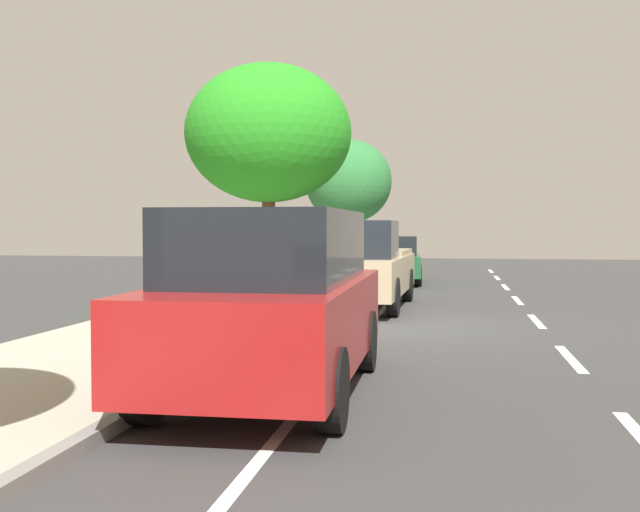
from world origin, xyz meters
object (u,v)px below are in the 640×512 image
(bicycle_at_curb, at_px, (308,308))
(cyclist_with_backpack, at_px, (301,271))
(parked_sedan_green_nearest, at_px, (392,260))
(street_tree_mid_block, at_px, (268,134))
(pedestrian_on_phone, at_px, (241,259))
(parked_suv_red_mid, at_px, (272,300))
(street_tree_near_cyclist, at_px, (348,182))
(fire_hydrant, at_px, (311,278))
(parked_pickup_tan_second, at_px, (360,268))

(bicycle_at_curb, relative_size, cyclist_with_backpack, 0.79)
(parked_sedan_green_nearest, xyz_separation_m, bicycle_at_curb, (0.60, 11.56, -0.37))
(bicycle_at_curb, xyz_separation_m, cyclist_with_backpack, (0.21, -0.47, 0.63))
(street_tree_mid_block, distance_m, pedestrian_on_phone, 3.03)
(street_tree_mid_block, height_order, pedestrian_on_phone, street_tree_mid_block)
(parked_suv_red_mid, xyz_separation_m, street_tree_near_cyclist, (1.97, -20.91, 2.51))
(parked_suv_red_mid, height_order, fire_hydrant, parked_suv_red_mid)
(parked_sedan_green_nearest, xyz_separation_m, parked_pickup_tan_second, (0.12, 7.75, 0.15))
(bicycle_at_curb, bearing_deg, street_tree_mid_block, -64.39)
(parked_pickup_tan_second, bearing_deg, cyclist_with_backpack, 78.31)
(fire_hydrant, bearing_deg, street_tree_near_cyclist, -87.26)
(parked_suv_red_mid, relative_size, street_tree_near_cyclist, 0.94)
(cyclist_with_backpack, bearing_deg, parked_sedan_green_nearest, -94.17)
(cyclist_with_backpack, xyz_separation_m, fire_hydrant, (0.68, -4.66, -0.46))
(parked_suv_red_mid, height_order, street_tree_mid_block, street_tree_mid_block)
(parked_suv_red_mid, distance_m, pedestrian_on_phone, 9.33)
(parked_pickup_tan_second, relative_size, cyclist_with_backpack, 3.19)
(cyclist_with_backpack, relative_size, fire_hydrant, 2.00)
(street_tree_near_cyclist, distance_m, street_tree_mid_block, 12.96)
(parked_pickup_tan_second, xyz_separation_m, bicycle_at_curb, (0.48, 3.82, -0.51))
(cyclist_with_backpack, distance_m, street_tree_near_cyclist, 15.68)
(parked_pickup_tan_second, relative_size, pedestrian_on_phone, 3.24)
(parked_pickup_tan_second, height_order, fire_hydrant, parked_pickup_tan_second)
(parked_sedan_green_nearest, height_order, bicycle_at_curb, parked_sedan_green_nearest)
(parked_pickup_tan_second, xyz_separation_m, parked_suv_red_mid, (-0.08, 8.83, 0.13))
(parked_suv_red_mid, bearing_deg, bicycle_at_curb, -83.66)
(parked_sedan_green_nearest, relative_size, fire_hydrant, 5.36)
(parked_pickup_tan_second, bearing_deg, street_tree_near_cyclist, -81.11)
(parked_sedan_green_nearest, height_order, parked_pickup_tan_second, parked_pickup_tan_second)
(parked_suv_red_mid, height_order, cyclist_with_backpack, parked_suv_red_mid)
(street_tree_mid_block, bearing_deg, parked_suv_red_mid, 103.90)
(bicycle_at_curb, relative_size, street_tree_mid_block, 0.26)
(parked_pickup_tan_second, distance_m, bicycle_at_curb, 3.88)
(pedestrian_on_phone, bearing_deg, street_tree_mid_block, 133.15)
(bicycle_at_curb, bearing_deg, parked_pickup_tan_second, -97.15)
(cyclist_with_backpack, relative_size, street_tree_mid_block, 0.33)
(parked_pickup_tan_second, relative_size, street_tree_near_cyclist, 1.07)
(parked_sedan_green_nearest, relative_size, pedestrian_on_phone, 2.72)
(bicycle_at_curb, bearing_deg, pedestrian_on_phone, -59.46)
(street_tree_near_cyclist, height_order, fire_hydrant, street_tree_near_cyclist)
(street_tree_near_cyclist, distance_m, fire_hydrant, 11.18)
(parked_sedan_green_nearest, xyz_separation_m, street_tree_near_cyclist, (2.01, -4.34, 2.79))
(parked_sedan_green_nearest, bearing_deg, bicycle_at_curb, 87.05)
(bicycle_at_curb, xyz_separation_m, pedestrian_on_phone, (2.29, -3.88, 0.68))
(pedestrian_on_phone, bearing_deg, parked_suv_red_mid, 107.76)
(parked_suv_red_mid, distance_m, bicycle_at_curb, 5.08)
(parked_suv_red_mid, xyz_separation_m, fire_hydrant, (1.45, -10.14, -0.47))
(bicycle_at_curb, xyz_separation_m, street_tree_near_cyclist, (1.41, -15.90, 3.15))
(parked_pickup_tan_second, height_order, cyclist_with_backpack, parked_pickup_tan_second)
(parked_sedan_green_nearest, bearing_deg, parked_pickup_tan_second, 89.13)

